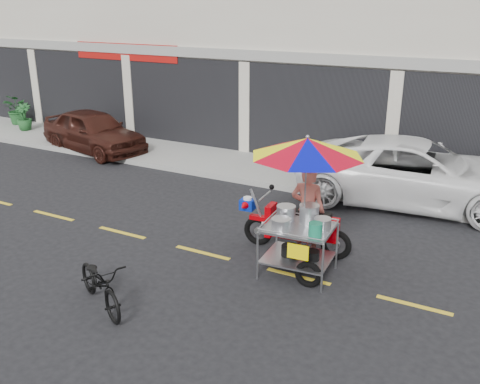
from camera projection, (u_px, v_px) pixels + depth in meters
The scene contains 9 objects.
ground at pixel (298, 277), 9.47m from camera, with size 90.00×90.00×0.00m, color black.
sidewalk at pixel (379, 184), 14.00m from camera, with size 45.00×3.00×0.15m, color gray.
centerline at pixel (298, 276), 9.46m from camera, with size 42.00×0.10×0.01m, color gold.
maroon_sedan at pixel (94, 131), 17.09m from camera, with size 1.60×3.97×1.35m, color #34150F.
white_pickup at pixel (416, 173), 12.64m from camera, with size 2.56×5.55×1.54m, color white.
plant_tall at pixel (18, 109), 20.32m from camera, with size 1.02×0.89×1.14m, color #1E5324.
plant_short at pixel (24, 117), 19.38m from camera, with size 0.55×0.55×0.98m, color #1E5324.
near_bicycle at pixel (100, 283), 8.39m from camera, with size 0.56×1.60×0.84m, color black.
food_vendor_rig at pixel (305, 184), 9.35m from camera, with size 2.62×2.07×2.54m.
Camera 1 is at (3.08, -7.89, 4.61)m, focal length 40.00 mm.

